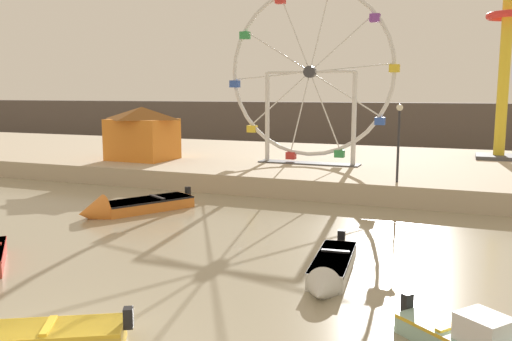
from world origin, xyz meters
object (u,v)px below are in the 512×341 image
object	(u,v)px
motorboat_orange_hull	(127,207)
ferris_wheel_white_frame	(310,76)
carnival_booth_orange_canopy	(142,132)
promenade_lamp_near	(399,131)
drop_tower_yellow_tower	(504,67)
motorboat_pale_grey	(330,270)

from	to	relation	value
motorboat_orange_hull	ferris_wheel_white_frame	size ratio (longest dim) A/B	0.50
carnival_booth_orange_canopy	promenade_lamp_near	world-z (taller)	promenade_lamp_near
motorboat_orange_hull	drop_tower_yellow_tower	bearing A→B (deg)	169.43
motorboat_orange_hull	promenade_lamp_near	bearing A→B (deg)	151.34
motorboat_pale_grey	ferris_wheel_white_frame	distance (m)	18.59
motorboat_orange_hull	drop_tower_yellow_tower	xyz separation A→B (m)	(15.94, 18.88, 6.71)
motorboat_orange_hull	ferris_wheel_white_frame	world-z (taller)	ferris_wheel_white_frame
promenade_lamp_near	ferris_wheel_white_frame	bearing A→B (deg)	140.02
motorboat_orange_hull	carnival_booth_orange_canopy	world-z (taller)	carnival_booth_orange_canopy
promenade_lamp_near	motorboat_pale_grey	bearing A→B (deg)	-91.86
motorboat_pale_grey	drop_tower_yellow_tower	world-z (taller)	drop_tower_yellow_tower
motorboat_orange_hull	drop_tower_yellow_tower	size ratio (longest dim) A/B	0.46
motorboat_orange_hull	carnival_booth_orange_canopy	size ratio (longest dim) A/B	1.22
motorboat_orange_hull	drop_tower_yellow_tower	world-z (taller)	drop_tower_yellow_tower
motorboat_pale_grey	promenade_lamp_near	world-z (taller)	promenade_lamp_near
motorboat_pale_grey	ferris_wheel_white_frame	xyz separation A→B (m)	(-5.52, 16.66, 6.11)
ferris_wheel_white_frame	promenade_lamp_near	size ratio (longest dim) A/B	2.82
ferris_wheel_white_frame	promenade_lamp_near	xyz separation A→B (m)	(5.90, -4.95, -2.86)
ferris_wheel_white_frame	motorboat_orange_hull	bearing A→B (deg)	-113.15
motorboat_orange_hull	promenade_lamp_near	world-z (taller)	promenade_lamp_near
promenade_lamp_near	motorboat_orange_hull	bearing A→B (deg)	-148.26
ferris_wheel_white_frame	drop_tower_yellow_tower	size ratio (longest dim) A/B	0.91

